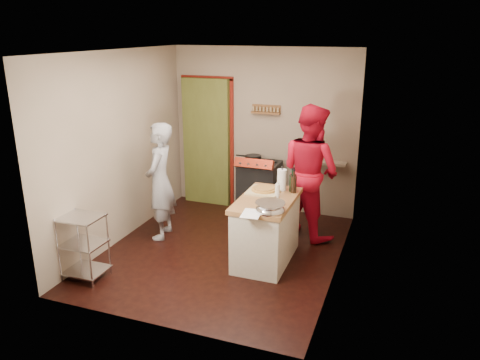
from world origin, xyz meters
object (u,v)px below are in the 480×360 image
island (267,228)px  stove (259,188)px  wire_shelving (83,244)px  person_stripe (160,181)px  person_red (310,171)px

island → stove: bearing=111.3°
wire_shelving → island: 2.23m
stove → island: (0.57, -1.46, 0.00)m
stove → person_stripe: bearing=-129.8°
person_stripe → person_red: person_red is taller
person_stripe → person_red: size_ratio=0.87×
person_stripe → wire_shelving: bearing=-23.1°
wire_shelving → person_stripe: person_stripe is taller
stove → person_red: (0.89, -0.45, 0.50)m
island → person_stripe: (-1.62, 0.20, 0.37)m
wire_shelving → person_red: bearing=44.3°
person_stripe → island: bearing=71.5°
wire_shelving → stove: bearing=63.1°
wire_shelving → person_stripe: size_ratio=0.48×
stove → person_red: person_red is taller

